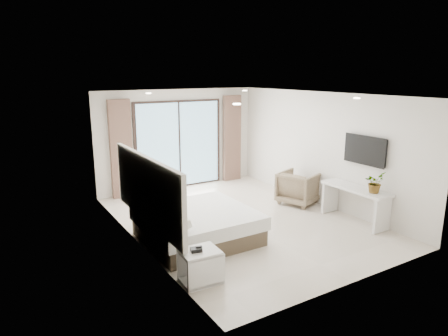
{
  "coord_description": "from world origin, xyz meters",
  "views": [
    {
      "loc": [
        -4.57,
        -6.79,
        3.14
      ],
      "look_at": [
        -0.18,
        0.4,
        1.11
      ],
      "focal_mm": 32.0,
      "sensor_mm": 36.0,
      "label": 1
    }
  ],
  "objects_px": {
    "bed": "(197,225)",
    "nightstand": "(200,266)",
    "console_desk": "(355,197)",
    "armchair": "(298,186)"
  },
  "relations": [
    {
      "from": "nightstand",
      "to": "console_desk",
      "type": "height_order",
      "value": "console_desk"
    },
    {
      "from": "bed",
      "to": "armchair",
      "type": "distance_m",
      "value": 3.21
    },
    {
      "from": "nightstand",
      "to": "console_desk",
      "type": "distance_m",
      "value": 4.08
    },
    {
      "from": "bed",
      "to": "armchair",
      "type": "bearing_deg",
      "value": 11.87
    },
    {
      "from": "bed",
      "to": "nightstand",
      "type": "bearing_deg",
      "value": -115.84
    },
    {
      "from": "bed",
      "to": "console_desk",
      "type": "relative_size",
      "value": 1.3
    },
    {
      "from": "bed",
      "to": "console_desk",
      "type": "bearing_deg",
      "value": -15.15
    },
    {
      "from": "nightstand",
      "to": "console_desk",
      "type": "xyz_separation_m",
      "value": [
        4.03,
        0.54,
        0.3
      ]
    },
    {
      "from": "bed",
      "to": "console_desk",
      "type": "xyz_separation_m",
      "value": [
        3.33,
        -0.9,
        0.26
      ]
    },
    {
      "from": "bed",
      "to": "console_desk",
      "type": "distance_m",
      "value": 3.46
    }
  ]
}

